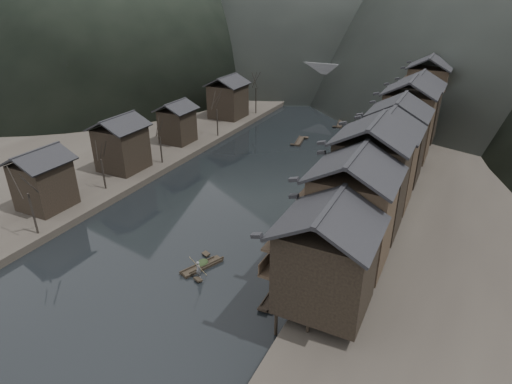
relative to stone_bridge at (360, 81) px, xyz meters
The scene contains 12 objects.
water 72.18m from the stone_bridge, 90.00° to the right, with size 300.00×300.00×0.00m, color black.
left_bank 47.64m from the stone_bridge, 137.56° to the right, with size 40.00×200.00×1.20m, color #2D2823.
stilt_houses 55.06m from the stone_bridge, 71.66° to the right, with size 9.00×67.60×14.95m.
left_houses 55.79m from the stone_bridge, 111.56° to the right, with size 8.10×53.20×8.73m.
bare_trees 54.15m from the stone_bridge, 108.30° to the right, with size 3.94×60.21×7.87m.
moored_sampans 55.95m from the stone_bridge, 77.48° to the right, with size 2.92×54.50×0.47m.
midriver_boats 18.45m from the stone_bridge, 93.09° to the right, with size 10.96×35.80×0.45m.
stone_bridge is the anchor object (origin of this frame).
hero_sampan 77.48m from the stone_bridge, 87.39° to the right, with size 2.72×5.00×0.44m.
cargo_heap 77.23m from the stone_bridge, 87.45° to the right, with size 1.11×1.46×0.67m, color black.
boatman 79.08m from the stone_bridge, 86.95° to the right, with size 0.66×0.44×1.82m, color #555557.
bamboo_pole 79.01m from the stone_bridge, 86.81° to the right, with size 0.06×0.06×4.41m, color #8C7A51.
Camera 1 is at (24.84, -35.35, 26.46)m, focal length 30.00 mm.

